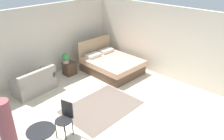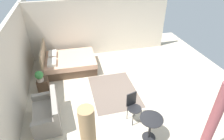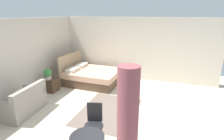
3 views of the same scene
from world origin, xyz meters
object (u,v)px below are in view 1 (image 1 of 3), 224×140
cafe_chair_near_window (65,116)px  potted_plant (66,58)px  balcony_table (42,138)px  bed (111,64)px  couch (35,84)px  nightstand (70,68)px

cafe_chair_near_window → potted_plant: bearing=53.5°
potted_plant → balcony_table: 3.92m
bed → cafe_chair_near_window: size_ratio=2.29×
couch → balcony_table: bearing=-115.9°
nightstand → balcony_table: (-2.80, -2.80, 0.26)m
bed → couch: 2.88m
couch → potted_plant: size_ratio=3.46×
couch → bed: bearing=-15.5°
nightstand → balcony_table: balcony_table is taller
nightstand → couch: bearing=-172.5°
couch → balcony_table: size_ratio=1.85×
bed → potted_plant: (-1.34, 1.01, 0.39)m
cafe_chair_near_window → nightstand: bearing=51.7°
balcony_table → couch: bearing=64.1°
couch → potted_plant: 1.51m
bed → cafe_chair_near_window: bearing=-153.8°
nightstand → balcony_table: bearing=-135.0°
couch → nightstand: (1.54, 0.20, -0.05)m
potted_plant → nightstand: bearing=-21.7°
cafe_chair_near_window → couch: bearing=78.0°
nightstand → bed: bearing=-38.2°
couch → cafe_chair_near_window: (-0.51, -2.39, 0.26)m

